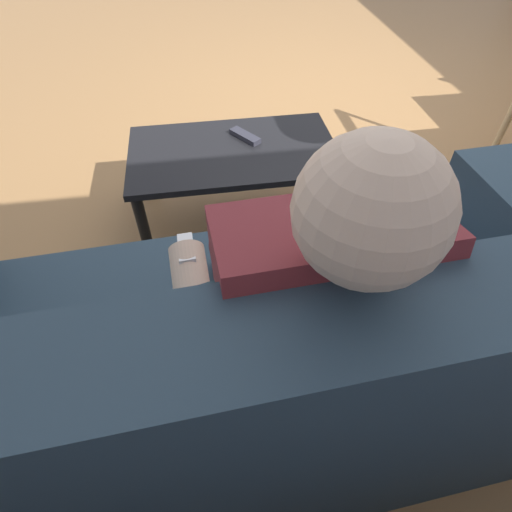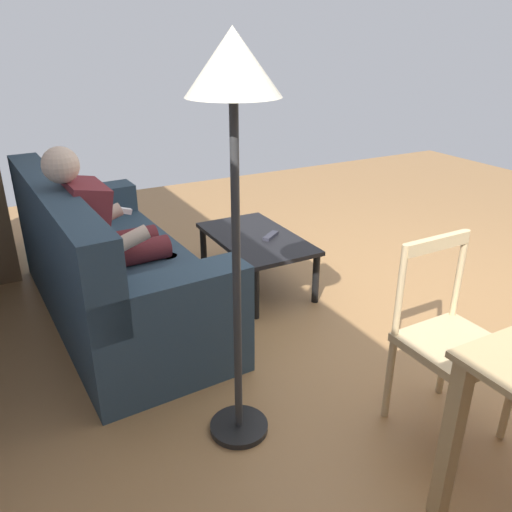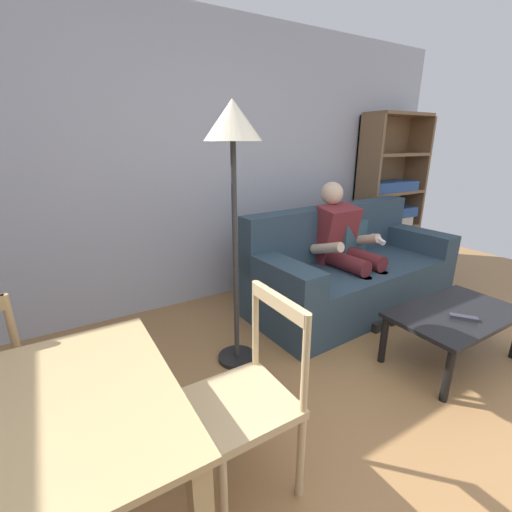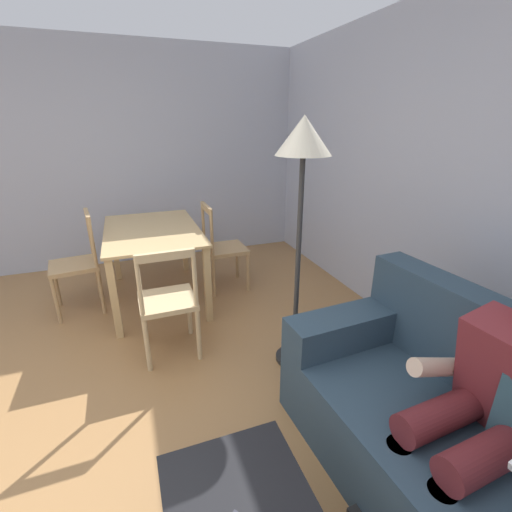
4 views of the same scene
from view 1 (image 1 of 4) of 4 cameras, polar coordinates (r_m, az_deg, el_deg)
ground_plane at (r=3.13m, az=15.11°, el=17.83°), size 8.03×8.03×0.00m
couch at (r=1.23m, az=0.58°, el=-15.12°), size 2.12×0.98×0.94m
person_lounging at (r=1.01m, az=5.98°, el=-6.77°), size 0.61×0.87×1.19m
coffee_table at (r=1.98m, az=-3.11°, el=13.36°), size 0.96×0.56×0.39m
tv_remote at (r=2.03m, az=-1.53°, el=16.33°), size 0.14×0.17×0.02m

